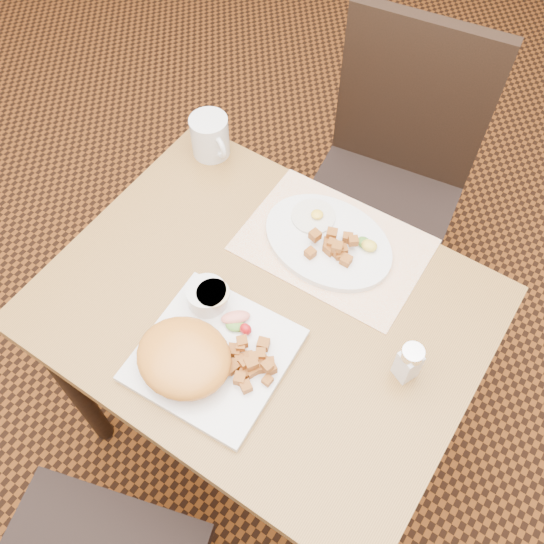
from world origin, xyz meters
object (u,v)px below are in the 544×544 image
(salt_shaker, at_px, (409,362))
(table, at_px, (263,329))
(chair_far, at_px, (389,173))
(coffee_mug, at_px, (210,137))
(plate_square, at_px, (214,355))
(plate_oval, at_px, (328,241))

(salt_shaker, bearing_deg, table, -175.43)
(chair_far, bearing_deg, table, 82.49)
(coffee_mug, bearing_deg, plate_square, -52.79)
(chair_far, relative_size, coffee_mug, 8.19)
(plate_square, xyz_separation_m, coffee_mug, (-0.34, 0.44, 0.04))
(chair_far, height_order, plate_oval, chair_far)
(plate_square, xyz_separation_m, salt_shaker, (0.33, 0.18, 0.04))
(plate_square, distance_m, coffee_mug, 0.56)
(plate_oval, bearing_deg, coffee_mug, 167.84)
(plate_square, xyz_separation_m, plate_oval, (0.05, 0.36, 0.00))
(table, bearing_deg, plate_square, -94.86)
(chair_far, distance_m, salt_shaker, 0.76)
(chair_far, height_order, salt_shaker, chair_far)
(salt_shaker, distance_m, coffee_mug, 0.72)
(chair_far, height_order, plate_square, chair_far)
(chair_far, bearing_deg, salt_shaker, 108.77)
(plate_square, height_order, coffee_mug, coffee_mug)
(chair_far, xyz_separation_m, salt_shaker, (0.33, -0.64, 0.26))
(chair_far, height_order, coffee_mug, chair_far)
(table, distance_m, chair_far, 0.67)
(plate_square, distance_m, salt_shaker, 0.38)
(table, xyz_separation_m, plate_oval, (0.03, 0.21, 0.12))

